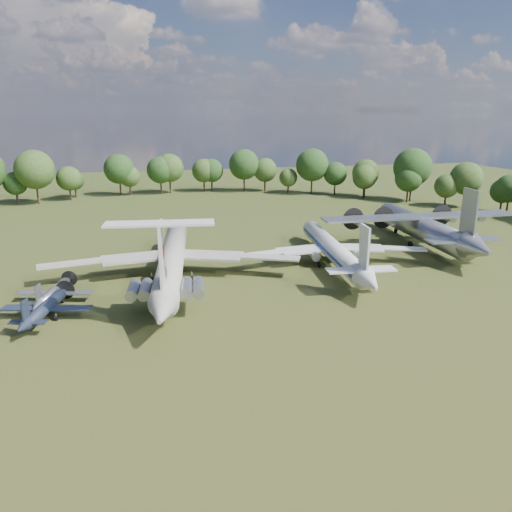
{
  "coord_description": "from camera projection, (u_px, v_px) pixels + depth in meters",
  "views": [
    {
      "loc": [
        -8.57,
        -70.91,
        24.95
      ],
      "look_at": [
        6.81,
        -4.45,
        5.0
      ],
      "focal_mm": 35.0,
      "sensor_mm": 36.0,
      "label": 1
    }
  ],
  "objects": [
    {
      "name": "an12_transport",
      "position": [
        421.0,
        231.0,
        95.12
      ],
      "size": [
        39.96,
        44.29,
        5.64
      ],
      "primitive_type": null,
      "rotation": [
        0.0,
        0.0,
        -0.04
      ],
      "color": "gray",
      "rests_on": "ground"
    },
    {
      "name": "tu104_jet",
      "position": [
        333.0,
        253.0,
        83.12
      ],
      "size": [
        35.89,
        45.49,
        4.27
      ],
      "primitive_type": null,
      "rotation": [
        0.0,
        0.0,
        -0.09
      ],
      "color": "silver",
      "rests_on": "ground"
    },
    {
      "name": "small_prop_northwest",
      "position": [
        54.0,
        295.0,
        67.24
      ],
      "size": [
        12.79,
        15.51,
        2.0
      ],
      "primitive_type": null,
      "rotation": [
        0.0,
        0.0,
        -0.23
      ],
      "color": "#A5A8AD",
      "rests_on": "ground"
    },
    {
      "name": "ground",
      "position": [
        205.0,
        283.0,
        75.16
      ],
      "size": [
        300.0,
        300.0,
        0.0
      ],
      "primitive_type": "plane",
      "color": "#213F15",
      "rests_on": "ground"
    },
    {
      "name": "il62_airliner",
      "position": [
        172.0,
        264.0,
        75.91
      ],
      "size": [
        45.21,
        55.54,
        5.02
      ],
      "primitive_type": null,
      "rotation": [
        0.0,
        0.0,
        -0.12
      ],
      "color": "silver",
      "rests_on": "ground"
    },
    {
      "name": "small_prop_west",
      "position": [
        45.0,
        311.0,
        61.65
      ],
      "size": [
        14.32,
        17.28,
        2.21
      ],
      "primitive_type": null,
      "rotation": [
        0.0,
        0.0,
        -0.24
      ],
      "color": "black",
      "rests_on": "ground"
    },
    {
      "name": "person_on_il62",
      "position": [
        165.0,
        271.0,
        61.55
      ],
      "size": [
        0.62,
        0.42,
        1.67
      ],
      "primitive_type": "imported",
      "rotation": [
        0.0,
        0.0,
        3.1
      ],
      "color": "brown",
      "rests_on": "il62_airliner"
    }
  ]
}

